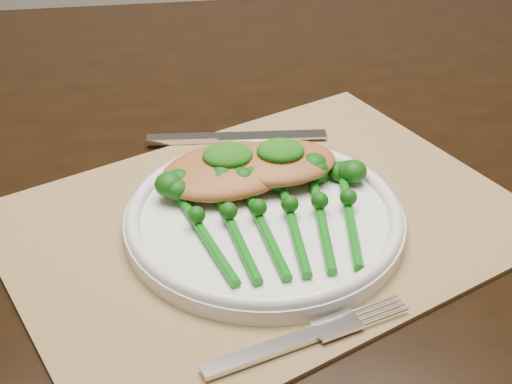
{
  "coord_description": "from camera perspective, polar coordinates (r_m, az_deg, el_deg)",
  "views": [
    {
      "loc": [
        -0.08,
        -0.64,
        1.17
      ],
      "look_at": [
        -0.03,
        -0.08,
        0.78
      ],
      "focal_mm": 50.0,
      "sensor_mm": 36.0,
      "label": 1
    }
  ],
  "objects": [
    {
      "name": "dining_table",
      "position": [
        1.08,
        0.75,
        -12.42
      ],
      "size": [
        1.65,
        0.99,
        0.75
      ],
      "rotation": [
        0.0,
        0.0,
        0.06
      ],
      "color": "black",
      "rests_on": "ground"
    },
    {
      "name": "placemat",
      "position": [
        0.69,
        0.67,
        -2.44
      ],
      "size": [
        0.59,
        0.53,
        0.0
      ],
      "primitive_type": "cube",
      "rotation": [
        0.0,
        0.0,
        0.48
      ],
      "color": "olive",
      "rests_on": "dining_table"
    },
    {
      "name": "dinner_plate",
      "position": [
        0.67,
        0.67,
        -2.0
      ],
      "size": [
        0.26,
        0.26,
        0.02
      ],
      "color": "silver",
      "rests_on": "placemat"
    },
    {
      "name": "knife",
      "position": [
        0.81,
        -2.95,
        4.38
      ],
      "size": [
        0.2,
        0.02,
        0.01
      ],
      "rotation": [
        0.0,
        0.0,
        -0.02
      ],
      "color": "silver",
      "rests_on": "placemat"
    },
    {
      "name": "fork",
      "position": [
        0.57,
        5.22,
        -11.04
      ],
      "size": [
        0.17,
        0.08,
        0.01
      ],
      "rotation": [
        0.0,
        0.0,
        0.36
      ],
      "color": "silver",
      "rests_on": "placemat"
    },
    {
      "name": "chicken_fillet_left",
      "position": [
        0.71,
        -2.16,
        1.74
      ],
      "size": [
        0.16,
        0.14,
        0.03
      ],
      "primitive_type": "ellipsoid",
      "rotation": [
        0.0,
        0.0,
        0.33
      ],
      "color": "#AF6533",
      "rests_on": "dinner_plate"
    },
    {
      "name": "chicken_fillet_right",
      "position": [
        0.71,
        1.75,
        2.38
      ],
      "size": [
        0.13,
        0.1,
        0.02
      ],
      "primitive_type": "ellipsoid",
      "rotation": [
        0.0,
        0.0,
        0.13
      ],
      "color": "#AF6533",
      "rests_on": "dinner_plate"
    },
    {
      "name": "pesto_dollop_left",
      "position": [
        0.7,
        -2.29,
        2.95
      ],
      "size": [
        0.05,
        0.04,
        0.02
      ],
      "primitive_type": "ellipsoid",
      "color": "#104A0A",
      "rests_on": "chicken_fillet_left"
    },
    {
      "name": "pesto_dollop_right",
      "position": [
        0.71,
        1.98,
        3.33
      ],
      "size": [
        0.05,
        0.04,
        0.02
      ],
      "primitive_type": "ellipsoid",
      "color": "#104A0A",
      "rests_on": "chicken_fillet_right"
    },
    {
      "name": "broccolini_bundle",
      "position": [
        0.65,
        1.85,
        -2.84
      ],
      "size": [
        0.18,
        0.19,
        0.04
      ],
      "rotation": [
        0.0,
        0.0,
        0.11
      ],
      "color": "#0C6211",
      "rests_on": "dinner_plate"
    }
  ]
}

